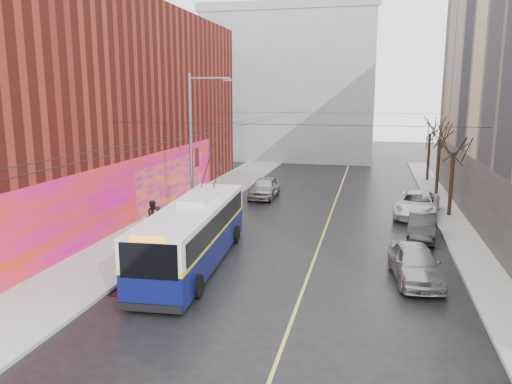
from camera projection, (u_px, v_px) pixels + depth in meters
ground at (258, 303)px, 18.97m from camera, size 140.00×140.00×0.00m
sidewalk_left at (179, 216)px, 32.21m from camera, size 4.00×60.00×0.15m
sidewalk_right at (459, 232)px, 28.41m from camera, size 2.00×60.00×0.15m
lane_line at (329, 218)px, 32.01m from camera, size 0.12×50.00×0.01m
building_left at (79, 106)px, 34.57m from camera, size 12.11×36.00×14.00m
building_far at (292, 85)px, 61.57m from camera, size 20.50×12.10×18.00m
streetlight_pole at (194, 146)px, 28.97m from camera, size 2.65×0.60×9.00m
catenary_wires at (271, 119)px, 32.45m from camera, size 18.00×60.00×0.22m
tree_near at (454, 140)px, 31.29m from camera, size 3.20×3.20×6.40m
tree_mid at (441, 129)px, 37.93m from camera, size 3.20×3.20×6.68m
tree_far at (431, 125)px, 44.64m from camera, size 3.20×3.20×6.57m
puddle at (146, 282)px, 21.03m from camera, size 2.09×3.39×0.01m
pigeons_flying at (251, 118)px, 28.26m from camera, size 3.76×3.51×1.32m
trolleybus at (194, 233)px, 22.99m from camera, size 3.29×11.64×5.45m
parked_car_a at (415, 263)px, 21.11m from camera, size 2.40×4.75×1.55m
parked_car_b at (422, 227)px, 27.32m from camera, size 1.87×4.22×1.35m
parked_car_c at (417, 204)px, 32.40m from camera, size 3.45×6.00×1.57m
following_car at (264, 188)px, 38.25m from camera, size 1.97×4.64×1.57m
pedestrian_a at (159, 220)px, 27.53m from camera, size 0.41×0.61×1.63m
pedestrian_b at (154, 217)px, 27.86m from camera, size 0.90×1.05×1.87m
pedestrian_c at (191, 209)px, 30.00m from camera, size 0.98×1.29×1.76m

